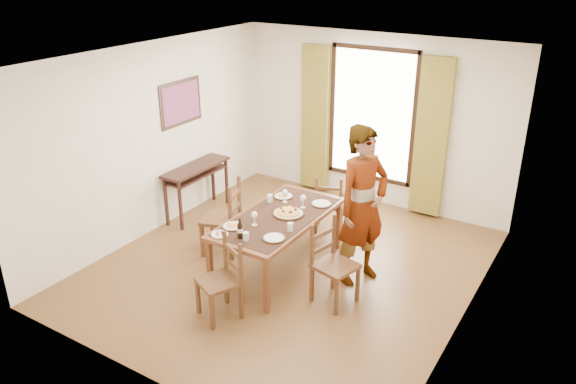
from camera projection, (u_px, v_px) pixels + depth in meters
The scene contains 22 objects.
ground at pixel (289, 266), 7.36m from camera, with size 5.00×5.00×0.00m, color #55341A.
room_shell at pixel (294, 152), 6.85m from camera, with size 4.60×5.10×2.74m.
console_table at pixel (196, 173), 8.53m from camera, with size 0.38×1.20×0.80m.
dining_table at pixel (278, 220), 7.03m from camera, with size 0.93×1.89×0.76m.
chair_west at pixel (223, 219), 7.51m from camera, with size 0.59×0.59×1.05m.
chair_north at pixel (329, 205), 8.10m from camera, with size 0.52×0.52×0.90m.
chair_south at pixel (221, 281), 6.21m from camera, with size 0.55×0.55×0.94m.
chair_east at pixel (333, 266), 6.47m from camera, with size 0.53×0.53×1.00m.
man at pixel (363, 206), 6.71m from camera, with size 0.73×0.86×1.99m, color gray.
plate_sw at pixel (233, 225), 6.71m from camera, with size 0.27×0.27×0.05m, color silver, non-canonical shape.
plate_se at pixel (274, 237), 6.44m from camera, with size 0.27×0.27×0.05m, color silver, non-canonical shape.
plate_nw at pixel (283, 195), 7.53m from camera, with size 0.27×0.27×0.05m, color silver, non-canonical shape.
plate_ne at pixel (321, 203), 7.31m from camera, with size 0.27×0.27×0.05m, color silver, non-canonical shape.
pasta_platter at pixel (288, 211), 7.02m from camera, with size 0.40×0.40×0.10m, color #BA6517, non-canonical shape.
caprese_plate at pixel (220, 233), 6.53m from camera, with size 0.20×0.20×0.04m, color silver, non-canonical shape.
wine_glass_a at pixel (254, 218), 6.73m from camera, with size 0.08×0.08×0.18m, color white, non-canonical shape.
wine_glass_b at pixel (303, 201), 7.19m from camera, with size 0.08×0.08×0.18m, color white, non-canonical shape.
wine_glass_c at pixel (285, 196), 7.35m from camera, with size 0.08×0.08×0.18m, color white, non-canonical shape.
tumbler_a at pixel (290, 227), 6.62m from camera, with size 0.07×0.07×0.10m, color silver.
tumbler_b at pixel (270, 198), 7.37m from camera, with size 0.07×0.07×0.10m, color silver.
tumbler_c at pixel (246, 236), 6.40m from camera, with size 0.07×0.07×0.10m, color silver.
wine_bottle at pixel (240, 228), 6.42m from camera, with size 0.07×0.07×0.25m, color black, non-canonical shape.
Camera 1 is at (3.34, -5.42, 3.82)m, focal length 35.00 mm.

